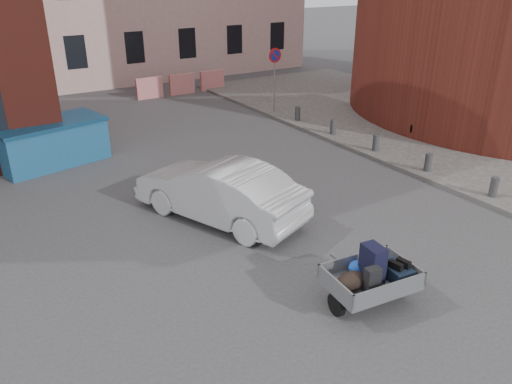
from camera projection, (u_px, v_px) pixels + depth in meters
ground at (291, 244)px, 11.38m from camera, size 120.00×120.00×0.00m
sidewalk at (439, 129)px, 19.32m from camera, size 9.00×24.00×0.12m
no_parking_sign at (275, 67)px, 20.80m from camera, size 0.60×0.09×2.65m
bollards at (376, 143)px, 16.77m from camera, size 0.22×9.02×0.55m
barriers at (182, 84)px, 24.79m from camera, size 4.70×0.18×1.00m
trailer at (370, 277)px, 9.10m from camera, size 1.71×1.88×1.20m
dumpster at (51, 143)px, 15.83m from camera, size 3.60×2.39×1.39m
silver_car at (219, 191)px, 12.28m from camera, size 3.14×4.76×1.48m
bicycle at (425, 118)px, 18.54m from camera, size 2.22×1.24×1.11m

